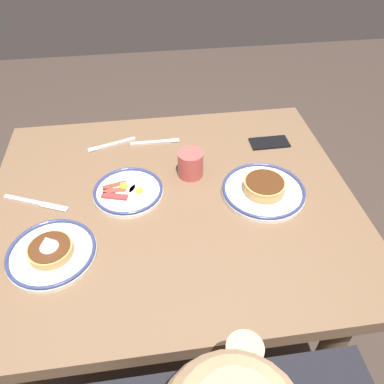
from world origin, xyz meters
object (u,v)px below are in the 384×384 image
Objects in this scene: plate_far_companion at (51,252)px; butter_knife at (36,203)px; coffee_mug at (190,163)px; cell_phone at (269,143)px; plate_center_pancakes at (264,190)px; fork_near at (155,142)px; fork_far at (112,144)px; plate_near_main at (128,191)px.

plate_far_companion is 0.23m from butter_knife.
coffee_mug is 0.35m from cell_phone.
plate_center_pancakes reaches higher than cell_phone.
plate_far_companion is at bearing 57.53° from fork_near.
fork_far is at bearing -129.27° from butter_knife.
cell_phone reaches higher than butter_knife.
plate_near_main reaches higher than fork_far.
butter_knife is (0.29, 0.00, -0.01)m from plate_near_main.
plate_center_pancakes is at bearing 145.14° from fork_far.
plate_near_main is 0.29m from fork_far.
coffee_mug is 0.55× the size of butter_knife.
coffee_mug is at bearing -160.85° from plate_near_main.
plate_near_main is at bearing 20.88° from cell_phone.
plate_far_companion is at bearing 46.54° from plate_near_main.
fork_far is (0.49, -0.34, -0.01)m from plate_center_pancakes.
fork_far is (0.06, -0.28, -0.01)m from plate_near_main.
plate_far_companion is at bearing 29.61° from cell_phone.
fork_near is (0.43, -0.07, -0.00)m from cell_phone.
fork_near is 0.88× the size of butter_knife.
fork_near is (0.11, -0.20, -0.04)m from coffee_mug.
plate_near_main is 1.93× the size of coffee_mug.
plate_center_pancakes is (-0.43, 0.06, 0.01)m from plate_near_main.
cell_phone is (-0.10, -0.27, -0.01)m from plate_center_pancakes.
plate_far_companion is at bearing 14.34° from plate_center_pancakes.
plate_center_pancakes is 0.26m from coffee_mug.
plate_center_pancakes is 1.44× the size of fork_near.
plate_near_main is 0.29m from butter_knife.
plate_near_main is 0.43m from plate_center_pancakes.
plate_center_pancakes is 0.66m from plate_far_companion.
coffee_mug is (0.22, -0.13, 0.03)m from plate_center_pancakes.
butter_knife is at bearing 0.48° from plate_near_main.
fork_near is (-0.32, -0.50, -0.01)m from plate_far_companion.
plate_far_companion is at bearing 109.78° from butter_knife.
fork_far is 0.37m from butter_knife.
plate_far_companion is 1.30× the size of fork_near.
cell_phone is at bearing -158.58° from plate_near_main.
plate_near_main reaches higher than butter_knife.
plate_far_companion reaches higher than fork_far.
fork_near is at bearing -9.34° from cell_phone.
plate_center_pancakes reaches higher than fork_near.
plate_near_main is at bearing -179.52° from butter_knife.
plate_far_companion is (0.64, 0.16, -0.00)m from plate_center_pancakes.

